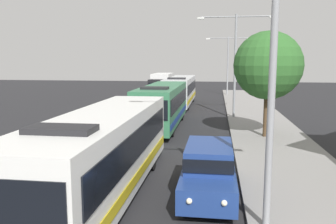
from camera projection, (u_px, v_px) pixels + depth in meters
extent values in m
cube|color=silver|center=(105.00, 150.00, 12.38)|extent=(2.50, 11.41, 2.70)
cube|color=black|center=(139.00, 141.00, 12.15)|extent=(0.04, 10.50, 1.00)
cube|color=black|center=(71.00, 139.00, 12.50)|extent=(0.04, 10.50, 1.00)
cube|color=black|center=(11.00, 209.00, 6.72)|extent=(2.30, 0.04, 1.20)
cube|color=gold|center=(140.00, 173.00, 12.32)|extent=(0.03, 10.84, 0.36)
cube|color=black|center=(61.00, 129.00, 8.81)|extent=(1.75, 0.90, 0.16)
cylinder|color=black|center=(152.00, 159.00, 15.47)|extent=(0.28, 1.00, 1.00)
cylinder|color=black|center=(104.00, 157.00, 15.78)|extent=(0.28, 1.00, 1.00)
cube|color=#33724C|center=(163.00, 104.00, 25.46)|extent=(2.50, 10.74, 2.70)
cube|color=black|center=(180.00, 100.00, 25.23)|extent=(0.04, 9.88, 1.00)
cube|color=black|center=(146.00, 99.00, 25.58)|extent=(0.04, 9.88, 1.00)
cube|color=black|center=(148.00, 110.00, 20.14)|extent=(2.30, 0.04, 1.20)
cube|color=navy|center=(180.00, 115.00, 25.40)|extent=(0.03, 10.20, 0.36)
cube|color=black|center=(155.00, 88.00, 22.09)|extent=(1.75, 0.90, 0.16)
cylinder|color=black|center=(172.00, 129.00, 22.22)|extent=(0.28, 1.00, 1.00)
cylinder|color=black|center=(138.00, 128.00, 22.53)|extent=(0.28, 1.00, 1.00)
cylinder|color=black|center=(181.00, 114.00, 28.38)|extent=(0.28, 1.00, 1.00)
cylinder|color=black|center=(155.00, 114.00, 28.68)|extent=(0.28, 1.00, 1.00)
cube|color=silver|center=(180.00, 90.00, 37.85)|extent=(2.50, 12.23, 2.70)
cube|color=black|center=(192.00, 87.00, 37.62)|extent=(0.04, 11.25, 1.00)
cube|color=black|center=(169.00, 86.00, 37.97)|extent=(0.04, 11.25, 1.00)
cube|color=black|center=(174.00, 92.00, 31.79)|extent=(2.30, 0.04, 1.20)
cube|color=gold|center=(192.00, 97.00, 37.79)|extent=(0.03, 11.62, 0.36)
cube|color=black|center=(177.00, 78.00, 34.04)|extent=(1.75, 0.90, 0.16)
cylinder|color=black|center=(187.00, 105.00, 34.16)|extent=(0.28, 1.00, 1.00)
cylinder|color=black|center=(165.00, 105.00, 34.46)|extent=(0.28, 1.00, 1.00)
cylinder|color=black|center=(193.00, 98.00, 41.17)|extent=(0.28, 1.00, 1.00)
cylinder|color=black|center=(174.00, 97.00, 41.47)|extent=(0.28, 1.00, 1.00)
cube|color=navy|center=(209.00, 178.00, 12.39)|extent=(1.84, 4.77, 0.80)
cube|color=navy|center=(209.00, 155.00, 12.42)|extent=(1.62, 2.77, 0.80)
cube|color=black|center=(209.00, 155.00, 12.42)|extent=(1.66, 2.86, 0.44)
sphere|color=#F9EFCC|center=(189.00, 201.00, 10.09)|extent=(0.18, 0.18, 0.18)
sphere|color=#F9EFCC|center=(224.00, 203.00, 9.95)|extent=(0.18, 0.18, 0.18)
cylinder|color=black|center=(182.00, 202.00, 11.11)|extent=(0.22, 0.70, 0.70)
cylinder|color=black|center=(233.00, 205.00, 10.88)|extent=(0.22, 0.70, 0.70)
cylinder|color=black|center=(189.00, 173.00, 14.01)|extent=(0.22, 0.70, 0.70)
cylinder|color=black|center=(230.00, 175.00, 13.78)|extent=(0.22, 0.70, 0.70)
cube|color=black|center=(158.00, 88.00, 43.08)|extent=(2.30, 1.80, 2.20)
cube|color=silver|center=(163.00, 83.00, 46.84)|extent=(2.35, 5.98, 2.70)
cube|color=black|center=(157.00, 86.00, 42.13)|extent=(2.07, 0.04, 0.90)
cylinder|color=black|center=(150.00, 96.00, 43.37)|extent=(0.26, 0.90, 0.90)
cylinder|color=black|center=(166.00, 96.00, 43.08)|extent=(0.26, 0.90, 0.90)
cylinder|color=black|center=(157.00, 92.00, 48.39)|extent=(0.26, 0.90, 0.90)
cylinder|color=black|center=(172.00, 93.00, 48.11)|extent=(0.26, 0.90, 0.90)
cylinder|color=gray|center=(272.00, 85.00, 9.32)|extent=(0.20, 0.20, 8.10)
cylinder|color=gray|center=(235.00, 66.00, 28.74)|extent=(0.20, 0.20, 8.47)
cylinder|color=gray|center=(219.00, 17.00, 28.34)|extent=(2.89, 0.10, 0.10)
cube|color=silver|center=(201.00, 18.00, 28.55)|extent=(0.56, 0.28, 0.16)
cylinder|color=gray|center=(255.00, 16.00, 27.94)|extent=(2.89, 0.10, 0.10)
cube|color=silver|center=(273.00, 17.00, 27.76)|extent=(0.56, 0.28, 0.16)
cylinder|color=gray|center=(228.00, 66.00, 48.21)|extent=(0.20, 0.20, 8.00)
cylinder|color=gray|center=(218.00, 38.00, 47.84)|extent=(2.79, 0.10, 0.10)
cube|color=silver|center=(208.00, 39.00, 48.05)|extent=(0.56, 0.28, 0.16)
cylinder|color=gray|center=(239.00, 38.00, 47.46)|extent=(2.79, 0.10, 0.10)
cube|color=silver|center=(249.00, 38.00, 47.28)|extent=(0.56, 0.28, 0.16)
cylinder|color=#4C3823|center=(266.00, 115.00, 21.56)|extent=(0.32, 0.32, 2.75)
sphere|color=#2D6028|center=(268.00, 65.00, 21.11)|extent=(4.18, 4.18, 4.18)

